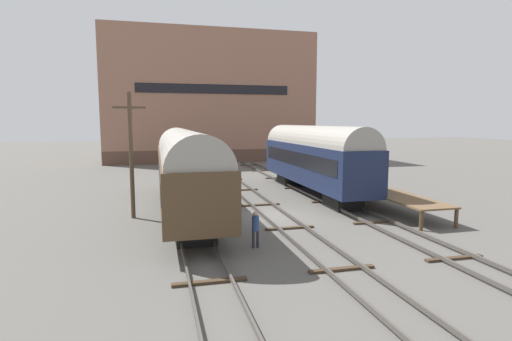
{
  "coord_description": "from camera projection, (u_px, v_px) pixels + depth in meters",
  "views": [
    {
      "loc": [
        -6.59,
        -22.15,
        5.53
      ],
      "look_at": [
        0.0,
        4.25,
        2.2
      ],
      "focal_mm": 28.0,
      "sensor_mm": 36.0,
      "label": 1
    }
  ],
  "objects": [
    {
      "name": "train_car_brown",
      "position": [
        185.0,
        166.0,
        24.31
      ],
      "size": [
        3.1,
        18.88,
        5.06
      ],
      "color": "black",
      "rests_on": "ground"
    },
    {
      "name": "track_middle",
      "position": [
        273.0,
        213.0,
        23.57
      ],
      "size": [
        2.6,
        60.0,
        0.26
      ],
      "color": "#4C4742",
      "rests_on": "ground"
    },
    {
      "name": "track_right",
      "position": [
        350.0,
        209.0,
        24.76
      ],
      "size": [
        2.6,
        60.0,
        0.26
      ],
      "color": "#4C4742",
      "rests_on": "ground"
    },
    {
      "name": "station_platform",
      "position": [
        365.0,
        187.0,
        27.81
      ],
      "size": [
        2.4,
        15.4,
        1.12
      ],
      "color": "brown",
      "rests_on": "ground"
    },
    {
      "name": "person_worker",
      "position": [
        255.0,
        226.0,
        17.47
      ],
      "size": [
        0.32,
        0.32,
        1.65
      ],
      "color": "#282833",
      "rests_on": "ground"
    },
    {
      "name": "warehouse_building",
      "position": [
        209.0,
        98.0,
        58.0
      ],
      "size": [
        28.91,
        10.76,
        17.89
      ],
      "color": "brown",
      "rests_on": "ground"
    },
    {
      "name": "track_left",
      "position": [
        189.0,
        218.0,
        22.38
      ],
      "size": [
        2.6,
        60.0,
        0.26
      ],
      "color": "#4C4742",
      "rests_on": "ground"
    },
    {
      "name": "utility_pole",
      "position": [
        131.0,
        153.0,
        22.63
      ],
      "size": [
        1.8,
        0.24,
        7.19
      ],
      "color": "#473828",
      "rests_on": "ground"
    },
    {
      "name": "bench",
      "position": [
        370.0,
        180.0,
        27.15
      ],
      "size": [
        1.4,
        0.4,
        0.91
      ],
      "color": "brown",
      "rests_on": "station_platform"
    },
    {
      "name": "ground_plane",
      "position": [
        273.0,
        216.0,
        23.59
      ],
      "size": [
        200.0,
        200.0,
        0.0
      ],
      "primitive_type": "plane",
      "color": "#56544F"
    },
    {
      "name": "train_car_navy",
      "position": [
        313.0,
        155.0,
        30.35
      ],
      "size": [
        2.93,
        15.95,
        5.24
      ],
      "color": "black",
      "rests_on": "ground"
    }
  ]
}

